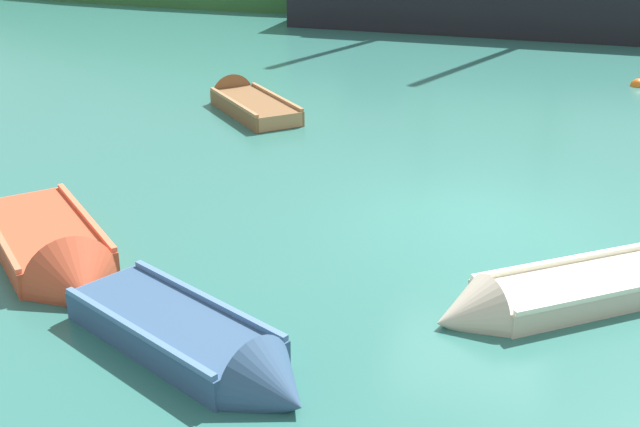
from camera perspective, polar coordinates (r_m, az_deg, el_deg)
ground_plane at (r=12.60m, az=11.18°, el=-0.62°), size 120.00×120.00×0.00m
sailing_ship at (r=29.35m, az=11.63°, el=14.35°), size 16.34×4.45×13.24m
rowboat_center at (r=9.02m, az=-8.33°, el=-9.62°), size 3.50×2.51×1.02m
rowboat_near_dock at (r=18.64m, az=-5.33°, el=7.77°), size 3.09×3.23×1.06m
rowboat_far at (r=11.55m, az=-18.31°, el=-2.95°), size 3.42×3.37×1.23m
rowboat_portside at (r=10.36m, az=15.94°, el=-5.94°), size 3.50×2.91×0.97m
buoy_orange at (r=22.19m, az=21.69°, el=8.43°), size 0.38×0.38×0.38m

